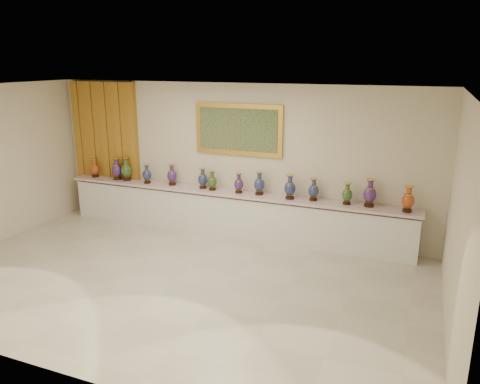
% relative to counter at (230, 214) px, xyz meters
% --- Properties ---
extents(ground, '(8.00, 8.00, 0.00)m').
position_rel_counter_xyz_m(ground, '(0.00, -2.27, -0.44)').
color(ground, beige).
rests_on(ground, ground).
extents(room, '(8.00, 8.00, 8.00)m').
position_rel_counter_xyz_m(room, '(-2.53, 0.17, 1.16)').
color(room, beige).
rests_on(room, ground).
extents(counter, '(7.28, 0.48, 0.90)m').
position_rel_counter_xyz_m(counter, '(0.00, 0.00, 0.00)').
color(counter, white).
rests_on(counter, ground).
extents(vase_0, '(0.24, 0.24, 0.41)m').
position_rel_counter_xyz_m(vase_0, '(-3.25, -0.02, 0.65)').
color(vase_0, black).
rests_on(vase_0, counter).
extents(vase_1, '(0.28, 0.28, 0.48)m').
position_rel_counter_xyz_m(vase_1, '(-2.65, -0.03, 0.68)').
color(vase_1, black).
rests_on(vase_1, counter).
extents(vase_2, '(0.31, 0.31, 0.50)m').
position_rel_counter_xyz_m(vase_2, '(-2.42, -0.01, 0.69)').
color(vase_2, black).
rests_on(vase_2, counter).
extents(vase_3, '(0.21, 0.21, 0.41)m').
position_rel_counter_xyz_m(vase_3, '(-1.87, -0.05, 0.65)').
color(vase_3, black).
rests_on(vase_3, counter).
extents(vase_4, '(0.27, 0.27, 0.44)m').
position_rel_counter_xyz_m(vase_4, '(-1.31, 0.02, 0.66)').
color(vase_4, black).
rests_on(vase_4, counter).
extents(vase_5, '(0.24, 0.24, 0.42)m').
position_rel_counter_xyz_m(vase_5, '(-0.60, 0.02, 0.65)').
color(vase_5, black).
rests_on(vase_5, counter).
extents(vase_6, '(0.22, 0.22, 0.40)m').
position_rel_counter_xyz_m(vase_6, '(-0.36, -0.03, 0.64)').
color(vase_6, black).
rests_on(vase_6, counter).
extents(vase_7, '(0.24, 0.24, 0.40)m').
position_rel_counter_xyz_m(vase_7, '(0.21, -0.02, 0.64)').
color(vase_7, black).
rests_on(vase_7, counter).
extents(vase_8, '(0.27, 0.27, 0.45)m').
position_rel_counter_xyz_m(vase_8, '(0.62, 0.01, 0.67)').
color(vase_8, black).
rests_on(vase_8, counter).
extents(vase_9, '(0.25, 0.25, 0.47)m').
position_rel_counter_xyz_m(vase_9, '(1.25, -0.05, 0.67)').
color(vase_9, black).
rests_on(vase_9, counter).
extents(vase_10, '(0.25, 0.25, 0.42)m').
position_rel_counter_xyz_m(vase_10, '(1.69, 0.02, 0.65)').
color(vase_10, black).
rests_on(vase_10, counter).
extents(vase_11, '(0.18, 0.18, 0.40)m').
position_rel_counter_xyz_m(vase_11, '(2.31, 0.01, 0.64)').
color(vase_11, black).
rests_on(vase_11, counter).
extents(vase_12, '(0.29, 0.29, 0.50)m').
position_rel_counter_xyz_m(vase_12, '(2.70, 0.02, 0.69)').
color(vase_12, black).
rests_on(vase_12, counter).
extents(vase_13, '(0.23, 0.23, 0.46)m').
position_rel_counter_xyz_m(vase_13, '(3.35, -0.06, 0.67)').
color(vase_13, black).
rests_on(vase_13, counter).
extents(label_card, '(0.10, 0.06, 0.00)m').
position_rel_counter_xyz_m(label_card, '(-1.11, -0.14, 0.47)').
color(label_card, white).
rests_on(label_card, counter).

